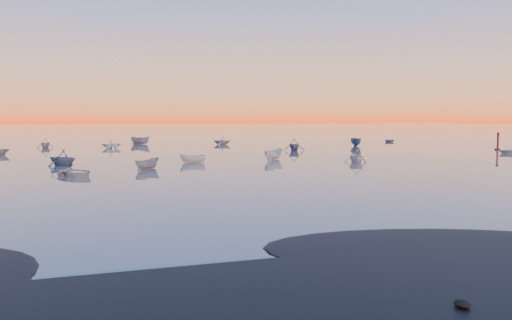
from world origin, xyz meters
name	(u,v)px	position (x,y,z in m)	size (l,w,h in m)	color
ground	(158,140)	(0.00, 100.00, 0.00)	(600.00, 600.00, 0.00)	slate
mud_lobes	(414,233)	(0.00, -1.00, 0.01)	(140.00, 6.00, 0.07)	black
moored_fleet	(195,153)	(0.00, 53.00, 0.00)	(124.00, 58.00, 1.20)	silver
boat_near_left	(76,176)	(-15.85, 28.00, 0.00)	(4.45, 1.86, 1.11)	silver
boat_near_center	(274,160)	(7.39, 38.91, 0.00)	(4.00, 1.69, 1.38)	silver
boat_near_right	(356,162)	(15.63, 32.53, 0.00)	(3.46, 1.56, 1.21)	silver
channel_marker	(498,142)	(49.35, 45.96, 1.23)	(0.87, 0.87, 3.11)	#4C1010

